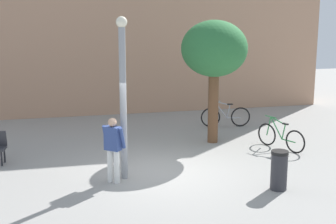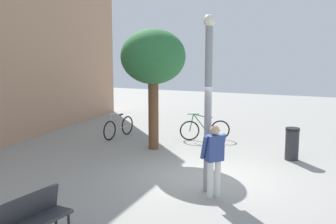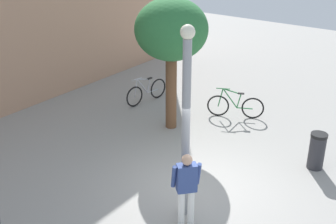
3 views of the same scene
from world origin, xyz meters
name	(u,v)px [view 1 (image 1 of 3)]	position (x,y,z in m)	size (l,w,h in m)	color
ground_plane	(160,172)	(0.00, 0.00, 0.00)	(36.00, 36.00, 0.00)	gray
building_facade	(117,16)	(0.00, 8.26, 3.88)	(16.97, 2.00, 7.75)	tan
lamppost	(123,92)	(-1.01, -0.26, 2.26)	(0.28, 0.28, 4.12)	gray
person_by_lamppost	(113,146)	(-1.31, -0.50, 0.97)	(0.59, 0.56, 1.67)	white
plaza_tree	(214,50)	(2.27, 2.49, 2.97)	(2.08, 2.08, 3.91)	brown
bicycle_silver	(225,116)	(3.34, 4.34, 0.38)	(1.80, 0.32, 0.97)	black
bicycle_green	(280,137)	(4.05, 1.26, 0.38)	(0.83, 1.65, 0.97)	black
trash_bin	(279,170)	(2.52, -1.89, 0.49)	(0.42, 0.42, 0.97)	#2D2D33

